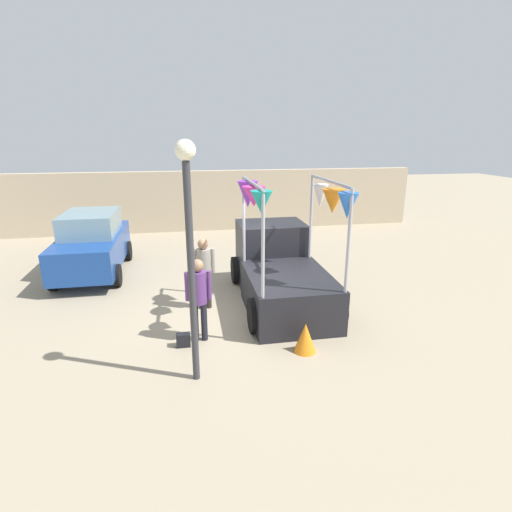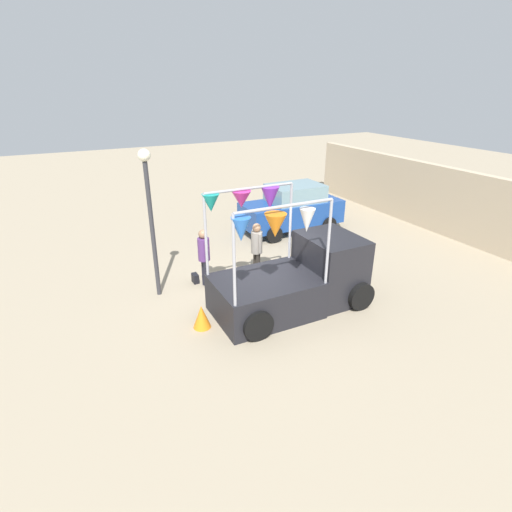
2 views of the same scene
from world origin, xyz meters
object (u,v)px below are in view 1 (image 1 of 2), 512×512
parked_car (92,243)px  street_lamp (189,233)px  handbag (183,340)px  folded_kite_bundle_tangerine (305,338)px  vendor_truck (279,266)px  person_vendor (204,267)px  person_customer (198,292)px

parked_car → street_lamp: (2.87, -6.16, 1.70)m
parked_car → handbag: 5.72m
handbag → folded_kite_bundle_tangerine: folded_kite_bundle_tangerine is taller
handbag → street_lamp: bearing=-79.3°
vendor_truck → folded_kite_bundle_tangerine: vendor_truck is taller
parked_car → person_vendor: 4.53m
person_customer → street_lamp: bearing=-95.5°
parked_car → handbag: (2.65, -5.00, -0.80)m
person_customer → handbag: (-0.35, -0.20, -0.94)m
parked_car → handbag: parked_car is taller
person_customer → handbag: 1.02m
street_lamp → vendor_truck: bearing=55.2°
street_lamp → folded_kite_bundle_tangerine: bearing=13.9°
vendor_truck → person_customer: (-2.12, -1.89, 0.20)m
person_vendor → street_lamp: 3.36m
folded_kite_bundle_tangerine → person_vendor: bearing=126.9°
parked_car → person_vendor: parked_car is taller
person_vendor → parked_car: bearing=134.9°
street_lamp → folded_kite_bundle_tangerine: street_lamp is taller
person_vendor → folded_kite_bundle_tangerine: bearing=-53.1°
person_vendor → folded_kite_bundle_tangerine: 3.13m
handbag → parked_car: bearing=117.9°
folded_kite_bundle_tangerine → handbag: bearing=165.2°
parked_car → person_customer: size_ratio=2.26×
street_lamp → folded_kite_bundle_tangerine: (2.15, 0.53, -2.34)m
parked_car → vendor_truck: bearing=-29.7°
vendor_truck → handbag: 3.32m
parked_car → street_lamp: size_ratio=0.98×
person_customer → folded_kite_bundle_tangerine: 2.31m
vendor_truck → street_lamp: street_lamp is taller
vendor_truck → person_vendor: (-1.92, -0.29, 0.20)m
person_customer → person_vendor: bearing=83.0°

